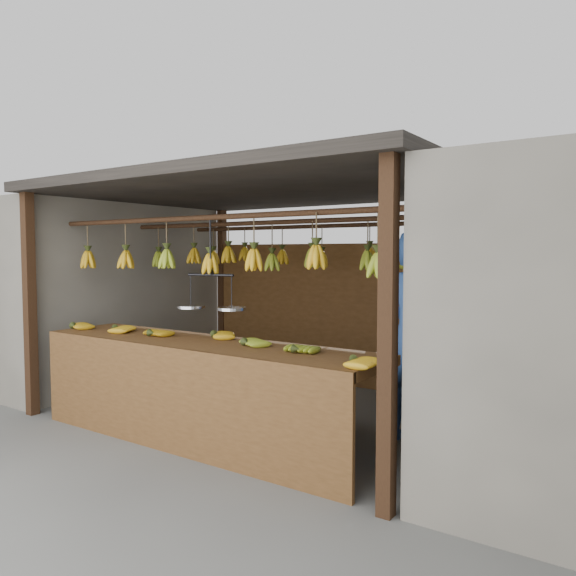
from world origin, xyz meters
The scene contains 8 objects.
ground centered at (0.00, 0.00, 0.00)m, with size 80.00×80.00×0.00m, color #5B5B57.
stall centered at (0.00, 0.33, 1.97)m, with size 4.30×3.30×2.40m.
neighbor_left centered at (-3.60, 0.00, 1.15)m, with size 3.00×3.00×2.30m, color slate.
counter centered at (0.04, -1.23, 0.71)m, with size 3.47×0.78×0.96m.
hanging_bananas centered at (0.00, 0.00, 1.63)m, with size 3.61×2.24×0.36m.
balance_scale centered at (0.05, -1.00, 1.24)m, with size 0.67×0.33×0.82m.
vendor centered at (1.60, -0.06, 0.95)m, with size 0.69×0.45×1.89m, color #3359A5.
bag_bundles centered at (1.94, 1.35, 0.96)m, with size 0.08×0.26×1.19m.
Camera 1 is at (3.47, -4.74, 1.69)m, focal length 35.00 mm.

